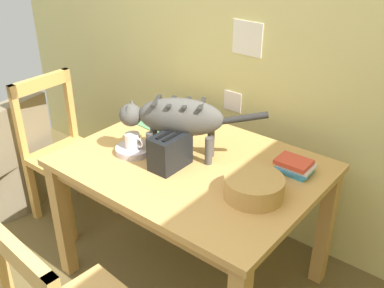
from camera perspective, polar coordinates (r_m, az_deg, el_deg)
wall_rear at (r=2.57m, az=8.65°, el=14.28°), size 4.29×0.11×2.50m
dining_table at (r=2.24m, az=0.00°, el=-4.26°), size 1.23×0.93×0.74m
cat at (r=2.14m, az=-2.12°, el=3.37°), size 0.65×0.39×0.32m
saucer_bowl at (r=2.29m, az=-7.55°, el=-0.75°), size 0.18×0.18×0.03m
coffee_mug at (r=2.26m, az=-7.57°, el=0.42°), size 0.12×0.08×0.08m
magazine at (r=2.59m, az=-4.49°, el=2.70°), size 0.28×0.21×0.01m
book_stack at (r=2.15m, az=13.00°, el=-2.78°), size 0.17×0.14×0.06m
wicker_basket at (r=1.94m, az=7.93°, el=-5.45°), size 0.26×0.26×0.09m
toaster at (r=2.12m, az=-2.83°, el=-0.90°), size 0.12×0.20×0.18m
wooden_chair_near at (r=2.95m, az=-15.96°, el=-1.15°), size 0.42×0.42×0.94m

